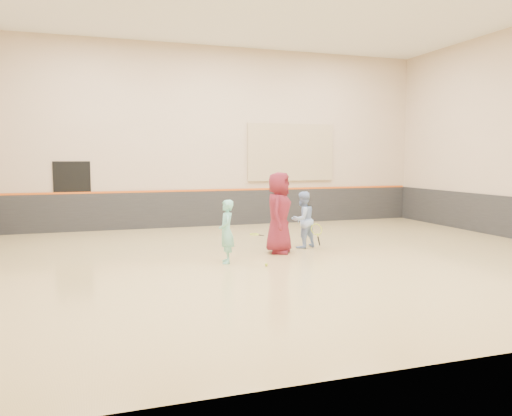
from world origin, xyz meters
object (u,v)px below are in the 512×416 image
object	(u,v)px
girl	(226,232)
instructor	(303,220)
young_man	(279,213)
spare_racket	(254,234)

from	to	relation	value
girl	instructor	bearing A→B (deg)	126.97
girl	young_man	bearing A→B (deg)	125.97
instructor	spare_racket	world-z (taller)	instructor
young_man	instructor	bearing A→B (deg)	-30.07
girl	spare_racket	size ratio (longest dim) A/B	2.26
girl	spare_racket	world-z (taller)	girl
girl	young_man	world-z (taller)	young_man
spare_racket	girl	bearing A→B (deg)	-116.60
instructor	young_man	distance (m)	0.98
instructor	young_man	bearing A→B (deg)	7.89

